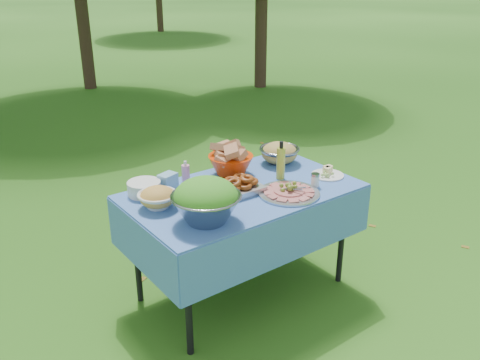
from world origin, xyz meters
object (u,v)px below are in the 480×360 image
picnic_table (242,242)px  bread_bowl (231,160)px  salad_bowl (206,200)px  pasta_bowl_steel (279,153)px  charcuterie_platter (289,188)px  plate_stack (144,188)px  oil_bottle (281,160)px

picnic_table → bread_bowl: bread_bowl is taller
salad_bowl → pasta_bowl_steel: size_ratio=1.38×
charcuterie_platter → picnic_table: bearing=130.6°
plate_stack → oil_bottle: oil_bottle is taller
salad_bowl → charcuterie_platter: bearing=-0.1°
picnic_table → pasta_bowl_steel: pasta_bowl_steel is taller
picnic_table → pasta_bowl_steel: (0.51, 0.24, 0.46)m
plate_stack → bread_bowl: bread_bowl is taller
picnic_table → pasta_bowl_steel: 0.73m
salad_bowl → picnic_table: bearing=28.0°
salad_bowl → charcuterie_platter: (0.62, -0.00, -0.08)m
plate_stack → oil_bottle: bearing=-20.1°
plate_stack → charcuterie_platter: 0.91m
bread_bowl → charcuterie_platter: (0.09, -0.49, -0.06)m
oil_bottle → pasta_bowl_steel: bearing=50.6°
salad_bowl → oil_bottle: bearing=17.0°
plate_stack → charcuterie_platter: (0.73, -0.54, 0.00)m
salad_bowl → plate_stack: bearing=101.5°
oil_bottle → charcuterie_platter: bearing=-119.1°
plate_stack → pasta_bowl_steel: pasta_bowl_steel is taller
oil_bottle → salad_bowl: bearing=-163.0°
picnic_table → charcuterie_platter: bearing=-49.4°
plate_stack → picnic_table: bearing=-30.7°
pasta_bowl_steel → oil_bottle: (-0.19, -0.23, 0.05)m
plate_stack → charcuterie_platter: bearing=-36.7°
picnic_table → plate_stack: (-0.53, 0.32, 0.42)m
pasta_bowl_steel → oil_bottle: size_ratio=1.09×
picnic_table → charcuterie_platter: charcuterie_platter is taller
charcuterie_platter → pasta_bowl_steel: bearing=55.4°
pasta_bowl_steel → charcuterie_platter: size_ratio=0.73×
plate_stack → oil_bottle: 0.91m
picnic_table → salad_bowl: salad_bowl is taller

